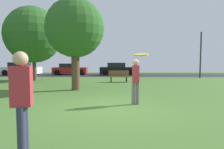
{
  "coord_description": "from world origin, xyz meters",
  "views": [
    {
      "loc": [
        0.08,
        -6.7,
        1.64
      ],
      "look_at": [
        0.0,
        4.89,
        0.83
      ],
      "focal_mm": 30.61,
      "sensor_mm": 36.0,
      "label": 1
    }
  ],
  "objects_px": {
    "frisbee_disc": "(141,55)",
    "parked_car_red": "(70,69)",
    "person_bystander": "(136,79)",
    "street_lamp_post": "(201,55)",
    "oak_tree_right": "(33,35)",
    "person_catcher": "(22,99)",
    "parked_car_white": "(21,69)",
    "park_bench": "(119,76)",
    "oak_tree_left": "(75,29)",
    "parked_car_black": "(118,69)"
  },
  "relations": [
    {
      "from": "frisbee_disc",
      "to": "parked_car_red",
      "type": "bearing_deg",
      "value": 106.37
    },
    {
      "from": "person_bystander",
      "to": "parked_car_red",
      "type": "height_order",
      "value": "person_bystander"
    },
    {
      "from": "frisbee_disc",
      "to": "street_lamp_post",
      "type": "bearing_deg",
      "value": 62.35
    },
    {
      "from": "oak_tree_right",
      "to": "person_catcher",
      "type": "relative_size",
      "value": 3.42
    },
    {
      "from": "person_catcher",
      "to": "frisbee_disc",
      "type": "distance_m",
      "value": 2.2
    },
    {
      "from": "street_lamp_post",
      "to": "oak_tree_right",
      "type": "bearing_deg",
      "value": -169.46
    },
    {
      "from": "frisbee_disc",
      "to": "parked_car_white",
      "type": "distance_m",
      "value": 22.36
    },
    {
      "from": "person_catcher",
      "to": "park_bench",
      "type": "xyz_separation_m",
      "value": [
        1.94,
        11.79,
        -0.55
      ]
    },
    {
      "from": "person_bystander",
      "to": "park_bench",
      "type": "height_order",
      "value": "person_bystander"
    },
    {
      "from": "oak_tree_left",
      "to": "oak_tree_right",
      "type": "height_order",
      "value": "oak_tree_right"
    },
    {
      "from": "person_bystander",
      "to": "parked_car_red",
      "type": "xyz_separation_m",
      "value": [
        -6.07,
        15.83,
        -0.32
      ]
    },
    {
      "from": "oak_tree_left",
      "to": "parked_car_black",
      "type": "height_order",
      "value": "oak_tree_left"
    },
    {
      "from": "parked_car_red",
      "to": "oak_tree_left",
      "type": "bearing_deg",
      "value": -75.85
    },
    {
      "from": "oak_tree_left",
      "to": "parked_car_white",
      "type": "bearing_deg",
      "value": 126.8
    },
    {
      "from": "person_catcher",
      "to": "street_lamp_post",
      "type": "xyz_separation_m",
      "value": [
        10.11,
        15.78,
        1.24
      ]
    },
    {
      "from": "person_catcher",
      "to": "parked_car_white",
      "type": "bearing_deg",
      "value": 105.79
    },
    {
      "from": "oak_tree_right",
      "to": "parked_car_black",
      "type": "height_order",
      "value": "oak_tree_right"
    },
    {
      "from": "oak_tree_left",
      "to": "parked_car_white",
      "type": "distance_m",
      "value": 15.02
    },
    {
      "from": "oak_tree_left",
      "to": "person_bystander",
      "type": "bearing_deg",
      "value": -50.36
    },
    {
      "from": "oak_tree_left",
      "to": "street_lamp_post",
      "type": "relative_size",
      "value": 1.14
    },
    {
      "from": "oak_tree_left",
      "to": "frisbee_disc",
      "type": "bearing_deg",
      "value": -70.05
    },
    {
      "from": "oak_tree_left",
      "to": "person_catcher",
      "type": "height_order",
      "value": "oak_tree_left"
    },
    {
      "from": "person_catcher",
      "to": "street_lamp_post",
      "type": "relative_size",
      "value": 0.4
    },
    {
      "from": "person_bystander",
      "to": "street_lamp_post",
      "type": "relative_size",
      "value": 0.38
    },
    {
      "from": "oak_tree_right",
      "to": "person_bystander",
      "type": "xyz_separation_m",
      "value": [
        7.53,
        -8.87,
        -2.87
      ]
    },
    {
      "from": "park_bench",
      "to": "street_lamp_post",
      "type": "distance_m",
      "value": 9.26
    },
    {
      "from": "person_bystander",
      "to": "frisbee_disc",
      "type": "height_order",
      "value": "frisbee_disc"
    },
    {
      "from": "person_catcher",
      "to": "street_lamp_post",
      "type": "bearing_deg",
      "value": 47.25
    },
    {
      "from": "parked_car_red",
      "to": "park_bench",
      "type": "xyz_separation_m",
      "value": [
        5.65,
        -8.11,
        -0.17
      ]
    },
    {
      "from": "oak_tree_left",
      "to": "person_bystander",
      "type": "height_order",
      "value": "oak_tree_left"
    },
    {
      "from": "oak_tree_right",
      "to": "park_bench",
      "type": "height_order",
      "value": "oak_tree_right"
    },
    {
      "from": "person_bystander",
      "to": "street_lamp_post",
      "type": "xyz_separation_m",
      "value": [
        7.75,
        11.71,
        1.3
      ]
    },
    {
      "from": "park_bench",
      "to": "street_lamp_post",
      "type": "bearing_deg",
      "value": -153.97
    },
    {
      "from": "parked_car_black",
      "to": "street_lamp_post",
      "type": "height_order",
      "value": "street_lamp_post"
    },
    {
      "from": "oak_tree_right",
      "to": "parked_car_white",
      "type": "height_order",
      "value": "oak_tree_right"
    },
    {
      "from": "frisbee_disc",
      "to": "park_bench",
      "type": "relative_size",
      "value": 0.22
    },
    {
      "from": "frisbee_disc",
      "to": "parked_car_white",
      "type": "relative_size",
      "value": 0.08
    },
    {
      "from": "oak_tree_right",
      "to": "person_catcher",
      "type": "distance_m",
      "value": 14.22
    },
    {
      "from": "oak_tree_right",
      "to": "street_lamp_post",
      "type": "bearing_deg",
      "value": 10.54
    },
    {
      "from": "frisbee_disc",
      "to": "parked_car_white",
      "type": "xyz_separation_m",
      "value": [
        -11.5,
        19.14,
        -1.07
      ]
    },
    {
      "from": "oak_tree_right",
      "to": "park_bench",
      "type": "relative_size",
      "value": 3.85
    },
    {
      "from": "person_bystander",
      "to": "oak_tree_left",
      "type": "bearing_deg",
      "value": 36.22
    },
    {
      "from": "oak_tree_right",
      "to": "street_lamp_post",
      "type": "height_order",
      "value": "oak_tree_right"
    },
    {
      "from": "person_catcher",
      "to": "parked_car_white",
      "type": "height_order",
      "value": "person_catcher"
    },
    {
      "from": "parked_car_black",
      "to": "parked_car_red",
      "type": "bearing_deg",
      "value": 177.14
    },
    {
      "from": "parked_car_red",
      "to": "person_bystander",
      "type": "bearing_deg",
      "value": -69.01
    },
    {
      "from": "parked_car_black",
      "to": "oak_tree_left",
      "type": "bearing_deg",
      "value": -102.6
    },
    {
      "from": "parked_car_red",
      "to": "park_bench",
      "type": "height_order",
      "value": "parked_car_red"
    },
    {
      "from": "oak_tree_right",
      "to": "parked_car_black",
      "type": "bearing_deg",
      "value": 42.8
    },
    {
      "from": "oak_tree_left",
      "to": "person_bystander",
      "type": "xyz_separation_m",
      "value": [
        2.99,
        -3.61,
        -2.51
      ]
    }
  ]
}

